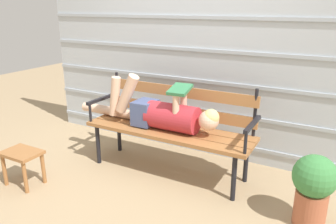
# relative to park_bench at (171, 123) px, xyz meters

# --- Properties ---
(ground_plane) EXTENTS (12.00, 12.00, 0.00)m
(ground_plane) POSITION_rel_park_bench_xyz_m (-0.00, -0.26, -0.51)
(ground_plane) COLOR tan
(house_siding) EXTENTS (4.01, 0.08, 2.37)m
(house_siding) POSITION_rel_park_bench_xyz_m (-0.00, 0.57, 0.67)
(house_siding) COLOR #B2BCC6
(house_siding) RESTS_ON ground
(park_bench) EXTENTS (1.72, 0.49, 0.92)m
(park_bench) POSITION_rel_park_bench_xyz_m (0.00, 0.00, 0.00)
(park_bench) COLOR #9E6638
(park_bench) RESTS_ON ground
(reclining_person) EXTENTS (1.66, 0.27, 0.54)m
(reclining_person) POSITION_rel_park_bench_xyz_m (-0.08, -0.07, 0.11)
(reclining_person) COLOR #B72D38
(footstool) EXTENTS (0.36, 0.26, 0.34)m
(footstool) POSITION_rel_park_bench_xyz_m (-1.08, -0.95, -0.25)
(footstool) COLOR #9E6638
(footstool) RESTS_ON ground
(potted_plant) EXTENTS (0.33, 0.33, 0.59)m
(potted_plant) POSITION_rel_park_bench_xyz_m (1.38, -0.30, -0.18)
(potted_plant) COLOR #AD5B3D
(potted_plant) RESTS_ON ground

